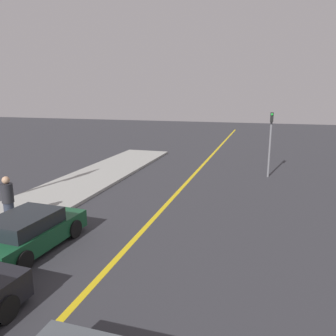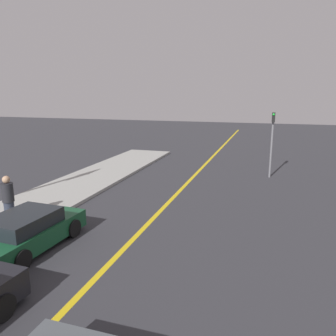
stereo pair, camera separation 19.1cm
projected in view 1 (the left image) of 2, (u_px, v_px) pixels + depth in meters
road_center_line at (184, 186)px, 17.73m from camera, size 0.20×60.00×0.01m
sidewalk_left at (48, 200)px, 15.19m from camera, size 3.48×27.35×0.15m
car_far_distant at (28, 232)px, 10.38m from camera, size 2.01×3.93×1.22m
pedestrian_far_standing at (8, 199)px, 12.31m from camera, size 0.43×0.43×1.73m
traffic_light at (270, 138)px, 19.12m from camera, size 0.18×0.40×3.85m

